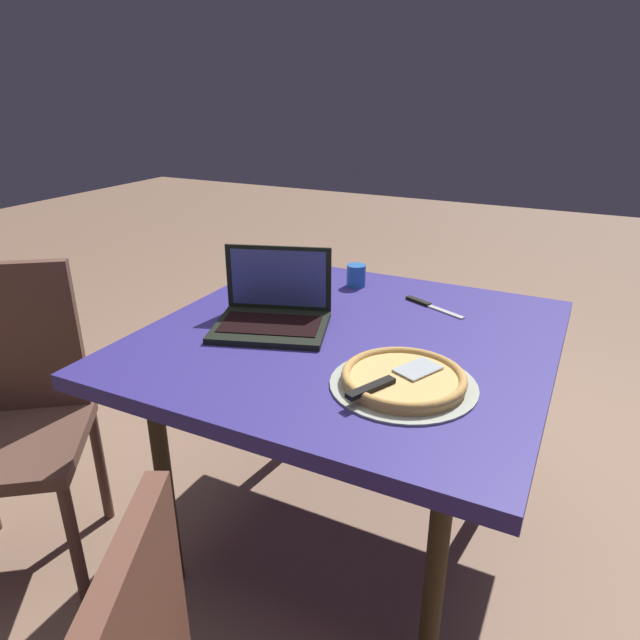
# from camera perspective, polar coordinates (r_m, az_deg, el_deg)

# --- Properties ---
(ground_plane) EXTENTS (12.00, 12.00, 0.00)m
(ground_plane) POSITION_cam_1_polar(r_m,az_deg,el_deg) (2.04, 2.49, -20.94)
(ground_plane) COLOR #8D6B54
(dining_table) EXTENTS (1.11, 1.11, 0.75)m
(dining_table) POSITION_cam_1_polar(r_m,az_deg,el_deg) (1.64, 2.90, -3.32)
(dining_table) COLOR navy
(dining_table) RESTS_ON ground_plane
(laptop) EXTENTS (0.34, 0.39, 0.22)m
(laptop) POSITION_cam_1_polar(r_m,az_deg,el_deg) (1.65, -4.78, 0.82)
(laptop) COLOR black
(laptop) RESTS_ON dining_table
(pizza_plate) EXTENTS (0.22, 0.22, 0.04)m
(pizza_plate) POSITION_cam_1_polar(r_m,az_deg,el_deg) (2.01, -3.06, 4.06)
(pizza_plate) COLOR white
(pizza_plate) RESTS_ON dining_table
(pizza_tray) EXTENTS (0.35, 0.35, 0.04)m
(pizza_tray) POSITION_cam_1_polar(r_m,az_deg,el_deg) (1.34, 8.44, -5.94)
(pizza_tray) COLOR #A2AA99
(pizza_tray) RESTS_ON dining_table
(table_knife) EXTENTS (0.11, 0.22, 0.01)m
(table_knife) POSITION_cam_1_polar(r_m,az_deg,el_deg) (1.84, 10.91, 1.49)
(table_knife) COLOR silver
(table_knife) RESTS_ON dining_table
(drink_cup) EXTENTS (0.07, 0.07, 0.08)m
(drink_cup) POSITION_cam_1_polar(r_m,az_deg,el_deg) (1.99, 3.69, 4.55)
(drink_cup) COLOR #2A65B7
(drink_cup) RESTS_ON dining_table
(chair_far) EXTENTS (0.57, 0.57, 0.94)m
(chair_far) POSITION_cam_1_polar(r_m,az_deg,el_deg) (1.91, -28.68, -7.76)
(chair_far) COLOR brown
(chair_far) RESTS_ON ground_plane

